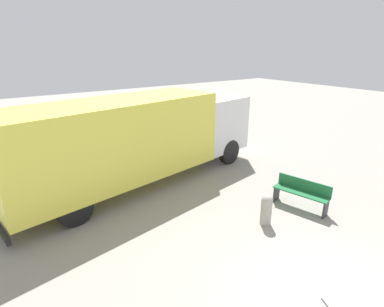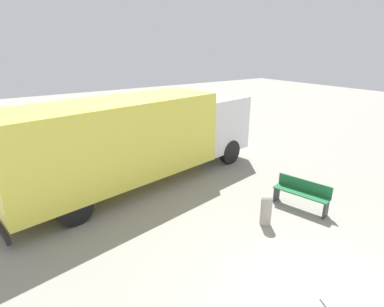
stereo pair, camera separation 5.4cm
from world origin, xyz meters
TOP-DOWN VIEW (x-y plane):
  - delivery_truck at (-0.40, 6.87)m, footprint 9.31×3.65m
  - park_bench at (2.65, 2.64)m, footprint 0.76×1.61m
  - bollard_near_bench at (1.15, 2.63)m, footprint 0.30×0.30m

SIDE VIEW (x-z plane):
  - bollard_near_bench at x=1.15m, z-range 0.04..0.87m
  - park_bench at x=2.65m, z-range 0.06..0.91m
  - delivery_truck at x=-0.40m, z-range 0.18..3.12m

